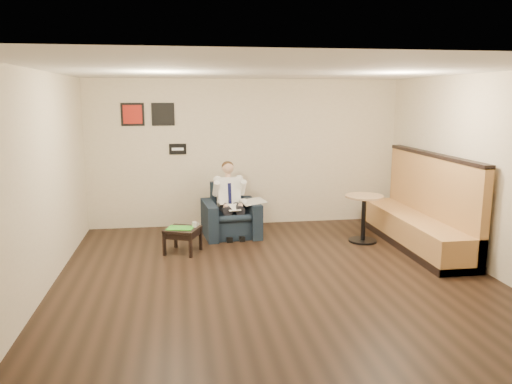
{
  "coord_description": "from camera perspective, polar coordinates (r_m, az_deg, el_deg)",
  "views": [
    {
      "loc": [
        -1.28,
        -6.51,
        2.46
      ],
      "look_at": [
        -0.08,
        1.2,
        0.98
      ],
      "focal_mm": 35.0,
      "sensor_mm": 36.0,
      "label": 1
    }
  ],
  "objects": [
    {
      "name": "armchair",
      "position": [
        8.95,
        -2.91,
        -2.13
      ],
      "size": [
        1.04,
        1.04,
        0.92
      ],
      "primitive_type": "cube",
      "rotation": [
        0.0,
        0.0,
        0.09
      ],
      "color": "black",
      "rests_on": "ground"
    },
    {
      "name": "ground",
      "position": [
        7.08,
        2.17,
        -9.58
      ],
      "size": [
        6.0,
        6.0,
        0.0
      ],
      "primitive_type": "plane",
      "color": "black",
      "rests_on": "ground"
    },
    {
      "name": "cafe_table",
      "position": [
        8.78,
        12.19,
        -2.99
      ],
      "size": [
        0.74,
        0.74,
        0.82
      ],
      "primitive_type": "cylinder",
      "rotation": [
        0.0,
        0.0,
        0.14
      ],
      "color": "#A27D58",
      "rests_on": "ground"
    },
    {
      "name": "ceiling",
      "position": [
        6.64,
        2.35,
        13.7
      ],
      "size": [
        6.0,
        6.0,
        0.02
      ],
      "primitive_type": "cube",
      "color": "white",
      "rests_on": "wall_back"
    },
    {
      "name": "wall_right",
      "position": [
        7.86,
        24.27,
        2.07
      ],
      "size": [
        0.02,
        6.0,
        2.8
      ],
      "primitive_type": "cube",
      "color": "beige",
      "rests_on": "ground"
    },
    {
      "name": "art_print_left",
      "position": [
        9.54,
        -13.92,
        8.6
      ],
      "size": [
        0.42,
        0.03,
        0.42
      ],
      "primitive_type": "cube",
      "color": "red",
      "rests_on": "wall_back"
    },
    {
      "name": "seated_man",
      "position": [
        8.8,
        -2.76,
        -1.21
      ],
      "size": [
        0.68,
        0.96,
        1.27
      ],
      "primitive_type": null,
      "rotation": [
        0.0,
        0.0,
        0.09
      ],
      "color": "white",
      "rests_on": "armchair"
    },
    {
      "name": "wall_back",
      "position": [
        9.65,
        -1.16,
        4.47
      ],
      "size": [
        6.0,
        0.02,
        2.8
      ],
      "primitive_type": "cube",
      "color": "beige",
      "rests_on": "ground"
    },
    {
      "name": "newspaper",
      "position": [
        8.9,
        -0.35,
        -1.09
      ],
      "size": [
        0.47,
        0.56,
        0.01
      ],
      "primitive_type": "cube",
      "rotation": [
        0.0,
        0.0,
        0.14
      ],
      "color": "silver",
      "rests_on": "armchair"
    },
    {
      "name": "green_folder",
      "position": [
        8.06,
        -8.64,
        -4.09
      ],
      "size": [
        0.47,
        0.38,
        0.01
      ],
      "primitive_type": "cube",
      "rotation": [
        0.0,
        0.0,
        -0.27
      ],
      "color": "green",
      "rests_on": "side_table"
    },
    {
      "name": "smartphone",
      "position": [
        8.18,
        -7.73,
        -3.85
      ],
      "size": [
        0.14,
        0.12,
        0.01
      ],
      "primitive_type": "cube",
      "rotation": [
        0.0,
        0.0,
        -0.58
      ],
      "color": "black",
      "rests_on": "side_table"
    },
    {
      "name": "banquette",
      "position": [
        8.68,
        17.83,
        -1.01
      ],
      "size": [
        0.71,
        2.99,
        1.53
      ],
      "primitive_type": "cube",
      "color": "#B58046",
      "rests_on": "ground"
    },
    {
      "name": "wall_left",
      "position": [
        6.82,
        -23.34,
        0.94
      ],
      "size": [
        0.02,
        6.0,
        2.8
      ],
      "primitive_type": "cube",
      "color": "beige",
      "rests_on": "ground"
    },
    {
      "name": "side_table",
      "position": [
        8.12,
        -8.37,
        -5.49
      ],
      "size": [
        0.65,
        0.65,
        0.4
      ],
      "primitive_type": "cube",
      "rotation": [
        0.0,
        0.0,
        -0.41
      ],
      "color": "black",
      "rests_on": "ground"
    },
    {
      "name": "lap_papers",
      "position": [
        8.72,
        -2.63,
        -1.77
      ],
      "size": [
        0.26,
        0.33,
        0.01
      ],
      "primitive_type": "cube",
      "rotation": [
        0.0,
        0.0,
        0.16
      ],
      "color": "white",
      "rests_on": "seated_man"
    },
    {
      "name": "art_print_right",
      "position": [
        9.5,
        -10.58,
        8.73
      ],
      "size": [
        0.42,
        0.03,
        0.42
      ],
      "primitive_type": "cube",
      "color": "black",
      "rests_on": "wall_back"
    },
    {
      "name": "coffee_mug",
      "position": [
        8.09,
        -7.06,
        -3.71
      ],
      "size": [
        0.1,
        0.1,
        0.09
      ],
      "primitive_type": "cylinder",
      "rotation": [
        0.0,
        0.0,
        -0.41
      ],
      "color": "white",
      "rests_on": "side_table"
    },
    {
      "name": "seating_sign",
      "position": [
        9.54,
        -8.94,
        4.88
      ],
      "size": [
        0.32,
        0.02,
        0.2
      ],
      "primitive_type": "cube",
      "color": "black",
      "rests_on": "wall_back"
    },
    {
      "name": "wall_front",
      "position": [
        3.88,
        10.78,
        -5.28
      ],
      "size": [
        6.0,
        0.02,
        2.8
      ],
      "primitive_type": "cube",
      "color": "beige",
      "rests_on": "ground"
    }
  ]
}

